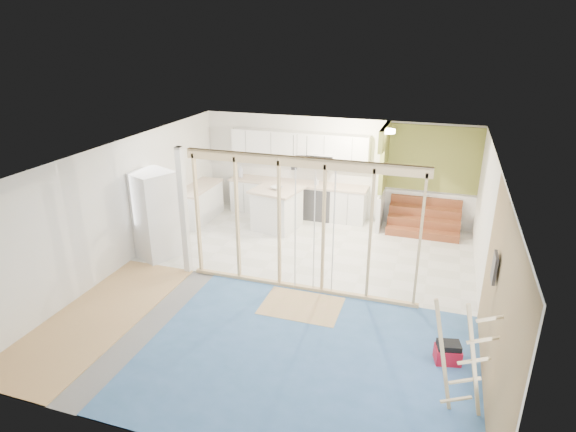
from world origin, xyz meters
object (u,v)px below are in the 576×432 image
(island, at_px, (277,209))
(ladder, at_px, (462,360))
(fridge, at_px, (154,215))
(toolbox, at_px, (448,353))

(island, relative_size, ladder, 0.76)
(fridge, distance_m, ladder, 6.85)
(fridge, relative_size, island, 1.52)
(fridge, bearing_deg, ladder, -0.87)
(fridge, height_order, toolbox, fridge)
(fridge, height_order, island, fridge)
(ladder, bearing_deg, fridge, 138.02)
(toolbox, relative_size, ladder, 0.25)
(toolbox, bearing_deg, island, 122.58)
(fridge, xyz_separation_m, ladder, (6.21, -2.90, -0.11))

